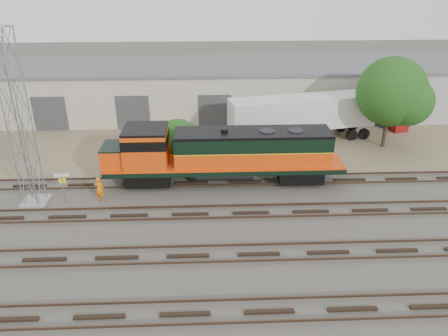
{
  "coord_description": "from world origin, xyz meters",
  "views": [
    {
      "loc": [
        1.19,
        -23.16,
        15.16
      ],
      "look_at": [
        2.32,
        4.0,
        2.2
      ],
      "focal_mm": 35.0,
      "sensor_mm": 36.0,
      "label": 1
    }
  ],
  "objects_px": {
    "semi_trailer": "(305,113)",
    "locomotive": "(220,154)",
    "worker": "(99,189)",
    "signal_tower": "(19,125)"
  },
  "relations": [
    {
      "from": "semi_trailer",
      "to": "locomotive",
      "type": "bearing_deg",
      "value": -144.4
    },
    {
      "from": "worker",
      "to": "semi_trailer",
      "type": "xyz_separation_m",
      "value": [
        16.5,
        10.78,
        1.69
      ]
    },
    {
      "from": "locomotive",
      "to": "worker",
      "type": "distance_m",
      "value": 8.87
    },
    {
      "from": "signal_tower",
      "to": "worker",
      "type": "distance_m",
      "value": 6.54
    },
    {
      "from": "worker",
      "to": "semi_trailer",
      "type": "bearing_deg",
      "value": -134.46
    },
    {
      "from": "signal_tower",
      "to": "locomotive",
      "type": "bearing_deg",
      "value": 10.42
    },
    {
      "from": "locomotive",
      "to": "semi_trailer",
      "type": "xyz_separation_m",
      "value": [
        8.07,
        8.48,
        0.19
      ]
    },
    {
      "from": "worker",
      "to": "signal_tower",
      "type": "bearing_deg",
      "value": 13.18
    },
    {
      "from": "locomotive",
      "to": "signal_tower",
      "type": "distance_m",
      "value": 13.51
    },
    {
      "from": "locomotive",
      "to": "worker",
      "type": "height_order",
      "value": "locomotive"
    }
  ]
}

